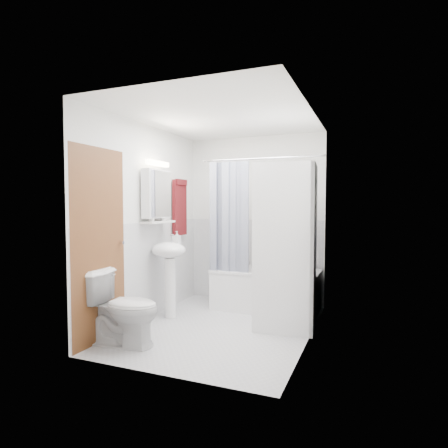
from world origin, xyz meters
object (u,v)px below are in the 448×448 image
at_px(bathtub, 266,288).
at_px(toilet, 123,308).
at_px(sink, 169,262).
at_px(washer_dryer, 286,246).

distance_m(bathtub, toilet, 2.03).
relative_size(bathtub, sink, 1.35).
bearing_deg(bathtub, washer_dryer, -56.01).
bearing_deg(toilet, washer_dryer, -56.05).
height_order(sink, toilet, sink).
bearing_deg(bathtub, sink, -142.40).
distance_m(bathtub, washer_dryer, 0.96).
bearing_deg(washer_dryer, bathtub, 118.67).
bearing_deg(sink, bathtub, 37.60).
height_order(bathtub, washer_dryer, washer_dryer).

